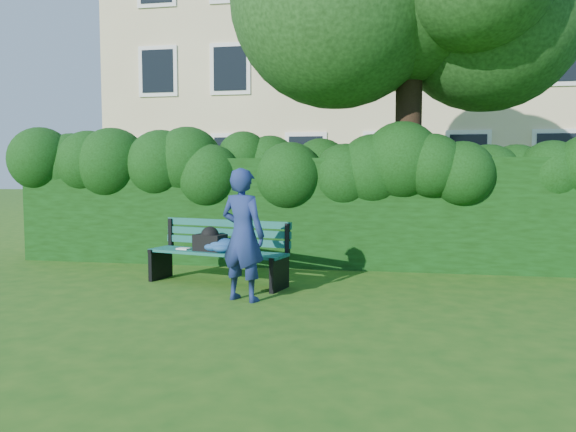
# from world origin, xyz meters

# --- Properties ---
(ground) EXTENTS (80.00, 80.00, 0.00)m
(ground) POSITION_xyz_m (0.00, 0.00, 0.00)
(ground) COLOR #205114
(ground) RESTS_ON ground
(apartment_building) EXTENTS (16.00, 8.08, 12.00)m
(apartment_building) POSITION_xyz_m (-0.00, 13.99, 6.00)
(apartment_building) COLOR #C5B284
(apartment_building) RESTS_ON ground
(hedge) EXTENTS (10.00, 1.00, 1.80)m
(hedge) POSITION_xyz_m (0.00, 2.20, 0.90)
(hedge) COLOR black
(hedge) RESTS_ON ground
(park_bench) EXTENTS (2.11, 1.03, 0.89)m
(park_bench) POSITION_xyz_m (-0.94, 0.30, 0.50)
(park_bench) COLOR #0E4747
(park_bench) RESTS_ON ground
(man_reading) EXTENTS (0.69, 0.56, 1.62)m
(man_reading) POSITION_xyz_m (-0.33, -0.64, 0.81)
(man_reading) COLOR navy
(man_reading) RESTS_ON ground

